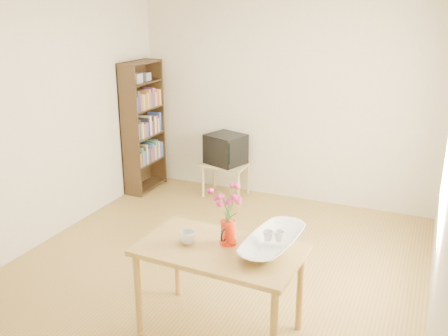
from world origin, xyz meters
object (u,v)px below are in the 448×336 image
at_px(table, 219,259).
at_px(television, 226,148).
at_px(mug, 187,237).
at_px(bowl, 273,217).
at_px(pitcher, 228,233).

relative_size(table, television, 2.24).
relative_size(table, mug, 9.73).
bearing_deg(television, bowl, -40.57).
height_order(table, television, television).
bearing_deg(mug, table, 155.09).
height_order(pitcher, mug, pitcher).
bearing_deg(pitcher, television, 115.91).
relative_size(table, bowl, 2.47).
xyz_separation_m(bowl, television, (-1.51, 2.61, -0.33)).
relative_size(mug, television, 0.23).
height_order(pitcher, television, pitcher).
bearing_deg(bowl, table, -152.63).
distance_m(mug, television, 2.96).
xyz_separation_m(table, pitcher, (0.03, 0.09, 0.18)).
bearing_deg(mug, pitcher, 171.71).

